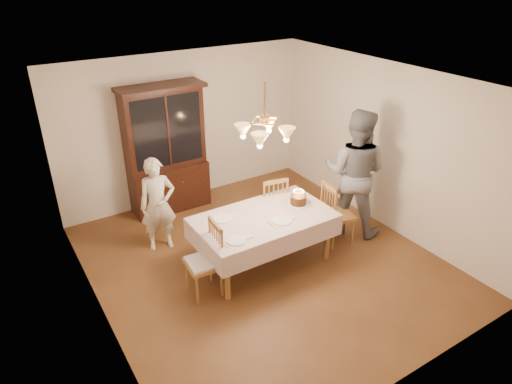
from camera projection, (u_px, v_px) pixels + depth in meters
ground at (263, 262)px, 6.60m from camera, size 5.00×5.00×0.00m
room_shell at (264, 161)px, 5.87m from camera, size 5.00×5.00×5.00m
dining_table at (264, 221)px, 6.28m from camera, size 1.90×1.10×0.76m
china_hutch at (166, 152)px, 7.59m from camera, size 1.38×0.54×2.16m
chair_far_side at (271, 207)px, 7.13m from camera, size 0.51×0.49×1.00m
chair_left_end at (204, 263)px, 5.80m from camera, size 0.45×0.47×1.00m
chair_right_end at (337, 216)px, 6.89m from camera, size 0.49×0.50×1.00m
elderly_woman at (158, 205)px, 6.64m from camera, size 0.58×0.44×1.43m
adult_in_grey at (355, 173)px, 6.96m from camera, size 1.17×1.23×2.00m
birthday_cake at (298, 200)px, 6.53m from camera, size 0.30×0.30×0.22m
place_setting_near_left at (237, 240)px, 5.72m from camera, size 0.40×0.25×0.02m
place_setting_near_right at (283, 220)px, 6.14m from camera, size 0.41×0.26×0.02m
place_setting_far_left at (224, 218)px, 6.20m from camera, size 0.42×0.27×0.02m
chandelier at (265, 132)px, 5.69m from camera, size 0.62×0.62×0.73m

